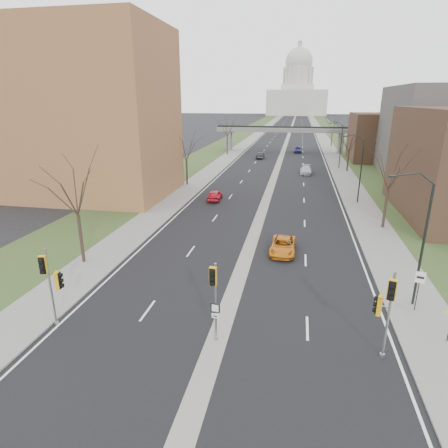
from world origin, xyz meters
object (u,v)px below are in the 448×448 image
(signal_pole_left, at_px, (51,278))
(car_right_far, at_px, (298,150))
(signal_pole_median, at_px, (214,290))
(car_right_near, at_px, (283,246))
(signal_pole_right, at_px, (386,303))
(car_left_far, at_px, (261,156))
(car_left_near, at_px, (215,195))
(speed_limit_sign, at_px, (419,284))
(car_right_mid, at_px, (306,170))

(signal_pole_left, bearing_deg, car_right_far, 66.13)
(signal_pole_median, height_order, car_right_near, signal_pole_median)
(signal_pole_right, distance_m, car_left_far, 69.23)
(car_right_far, bearing_deg, car_left_near, -101.79)
(signal_pole_median, height_order, car_left_far, signal_pole_median)
(signal_pole_left, bearing_deg, speed_limit_sign, 0.77)
(car_left_near, bearing_deg, signal_pole_right, 114.78)
(car_left_near, xyz_separation_m, car_right_mid, (12.11, 21.42, 0.02))
(car_right_near, distance_m, car_right_mid, 37.97)
(signal_pole_right, bearing_deg, car_left_near, 136.06)
(signal_pole_median, distance_m, car_left_far, 68.49)
(signal_pole_left, distance_m, car_left_far, 68.80)
(speed_limit_sign, xyz_separation_m, car_right_mid, (-6.31, 46.07, -1.26))
(signal_pole_median, bearing_deg, car_right_near, 81.50)
(signal_pole_right, xyz_separation_m, car_right_mid, (-3.19, 51.22, -2.52))
(car_right_near, xyz_separation_m, car_right_far, (0.72, 66.38, 0.12))
(signal_pole_right, xyz_separation_m, speed_limit_sign, (3.12, 5.15, -1.26))
(car_left_near, distance_m, car_left_far, 38.19)
(signal_pole_left, relative_size, speed_limit_sign, 1.82)
(signal_pole_left, distance_m, car_left_near, 30.67)
(signal_pole_right, bearing_deg, car_left_far, 119.80)
(signal_pole_median, relative_size, car_right_mid, 0.97)
(car_left_far, xyz_separation_m, car_right_mid, (9.91, -16.71, 0.03))
(car_left_far, height_order, car_right_far, car_right_far)
(signal_pole_median, height_order, car_right_mid, signal_pole_median)
(car_left_far, xyz_separation_m, car_right_far, (8.27, 11.78, 0.09))
(signal_pole_right, height_order, car_left_near, signal_pole_right)
(signal_pole_median, bearing_deg, signal_pole_left, -173.98)
(car_right_mid, bearing_deg, car_left_far, 121.16)
(signal_pole_right, distance_m, car_right_far, 79.90)
(signal_pole_median, bearing_deg, car_left_near, 106.77)
(car_left_far, distance_m, car_right_mid, 19.43)
(signal_pole_right, bearing_deg, car_right_mid, 112.45)
(speed_limit_sign, xyz_separation_m, car_left_far, (-16.22, 62.78, -1.29))
(signal_pole_right, bearing_deg, car_right_far, 112.35)
(signal_pole_median, xyz_separation_m, signal_pole_right, (8.67, 0.36, -0.05))
(speed_limit_sign, relative_size, car_left_far, 0.65)
(car_left_far, xyz_separation_m, car_right_near, (7.56, -54.60, -0.03))
(signal_pole_median, xyz_separation_m, speed_limit_sign, (11.79, 5.51, -1.30))
(car_left_near, distance_m, car_right_near, 19.15)
(signal_pole_right, height_order, car_right_near, signal_pole_right)
(signal_pole_right, distance_m, car_right_mid, 51.38)
(speed_limit_sign, bearing_deg, car_right_mid, 109.72)
(signal_pole_left, height_order, car_left_far, signal_pole_left)
(signal_pole_left, distance_m, signal_pole_right, 18.17)
(signal_pole_right, xyz_separation_m, car_left_near, (-15.30, 29.81, -2.53))
(car_left_near, height_order, car_right_near, car_left_near)
(signal_pole_right, relative_size, car_left_far, 1.20)
(car_right_mid, distance_m, car_right_far, 28.54)
(signal_pole_left, xyz_separation_m, signal_pole_right, (18.16, 0.63, 0.02))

